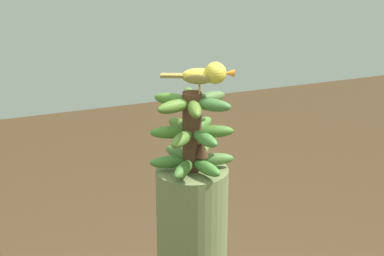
% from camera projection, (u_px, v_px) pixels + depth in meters
% --- Properties ---
extents(banana_bunch, '(0.24, 0.24, 0.23)m').
position_uv_depth(banana_bunch, '(192.00, 132.00, 1.87)').
color(banana_bunch, '#4C2D1E').
rests_on(banana_bunch, banana_tree).
extents(perched_bird, '(0.10, 0.20, 0.09)m').
position_uv_depth(perched_bird, '(207.00, 75.00, 1.81)').
color(perched_bird, '#C68933').
rests_on(perched_bird, banana_bunch).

